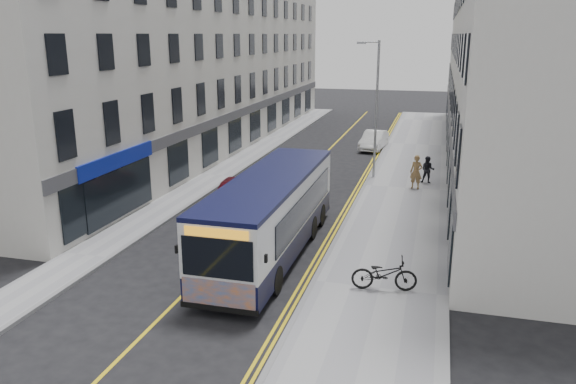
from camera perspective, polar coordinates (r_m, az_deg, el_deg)
The scene contains 17 objects.
ground at distance 21.86m, azimuth -6.99°, elevation -6.76°, with size 140.00×140.00×0.00m, color black.
pavement_east at distance 31.79m, azimuth 11.83°, elevation 0.34°, with size 4.50×64.00×0.12m, color gray.
pavement_west at distance 34.23m, azimuth -7.30°, elevation 1.64°, with size 2.00×64.00×0.12m, color gray.
kerb_east at distance 31.98m, azimuth 7.81°, elevation 0.63°, with size 0.18×64.00×0.13m, color slate.
kerb_west at distance 33.87m, azimuth -5.73°, elevation 1.55°, with size 0.18×64.00×0.13m, color slate.
road_centre_line at distance 32.71m, azimuth 0.85°, elevation 1.00°, with size 0.12×64.00×0.01m, color yellow.
road_dbl_yellow_inner at distance 32.05m, azimuth 7.01°, elevation 0.58°, with size 0.10×64.00×0.01m, color yellow.
road_dbl_yellow_outer at distance 32.02m, azimuth 7.36°, elevation 0.55°, with size 0.10×64.00×0.01m, color yellow.
terrace_east at distance 39.88m, azimuth 20.93°, elevation 12.12°, with size 6.00×46.00×13.00m, color silver.
terrace_west at distance 43.10m, azimuth -8.03°, elevation 13.17°, with size 6.00×46.00×13.00m, color beige.
streetlamp at distance 33.09m, azimuth 8.84°, elevation 8.72°, with size 1.32×0.18×8.00m.
city_bus at distance 21.51m, azimuth -1.73°, elevation -2.11°, with size 2.55×10.90×3.17m.
bicycle at distance 19.00m, azimuth 9.75°, elevation -8.20°, with size 0.75×2.15×1.13m, color black.
pedestrian_near at distance 31.49m, azimuth 12.89°, elevation 1.99°, with size 0.68×0.45×1.86m, color olive.
pedestrian_far at distance 32.84m, azimuth 14.02°, elevation 2.20°, with size 0.76×0.59×1.56m, color black.
car_white at distance 42.55m, azimuth 8.72°, elevation 5.22°, with size 1.45×4.16×1.37m, color white.
car_maroon at distance 29.11m, azimuth -5.33°, elevation 0.42°, with size 1.57×3.91×1.33m, color #4E0D15.
Camera 1 is at (7.77, -18.66, 8.32)m, focal length 35.00 mm.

